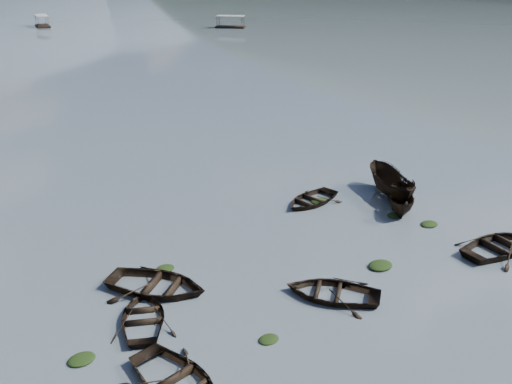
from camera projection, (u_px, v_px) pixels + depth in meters
ground_plane at (419, 329)px, 23.66m from camera, size 2400.00×2400.00×0.00m
rowboat_1 at (144, 321)px, 24.17m from camera, size 4.15×4.69×0.80m
rowboat_3 at (332, 296)px, 25.92m from camera, size 5.11×5.24×0.89m
rowboat_4 at (500, 251)px, 29.86m from camera, size 4.94×3.69×0.98m
rowboat_5 at (401, 210)px, 34.54m from camera, size 3.74×3.74×1.48m
rowboat_6 at (157, 290)px, 26.37m from camera, size 5.71×5.92×1.00m
rowboat_7 at (311, 203)px, 35.57m from camera, size 4.56×3.67×0.84m
rowboat_8 at (389, 196)px, 36.60m from camera, size 3.37×5.18×1.87m
weed_clump_1 at (269, 340)px, 23.00m from camera, size 0.87×0.70×0.19m
weed_clump_2 at (380, 267)px, 28.34m from camera, size 1.30×1.04×0.28m
weed_clump_3 at (394, 216)px, 33.77m from camera, size 0.91×0.77×0.20m
weed_clump_4 at (429, 225)px, 32.67m from camera, size 1.07×0.85×0.22m
weed_clump_5 at (82, 360)px, 21.85m from camera, size 1.07×0.87×0.23m
weed_clump_6 at (165, 269)px, 28.12m from camera, size 0.95×0.79×0.20m
weed_clump_7 at (319, 202)px, 35.65m from camera, size 1.13×0.91×0.25m
pontoon_centre at (43, 27)px, 118.30m from camera, size 3.29×6.18×2.25m
pontoon_right at (230, 28)px, 116.71m from camera, size 6.01×5.98×2.30m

